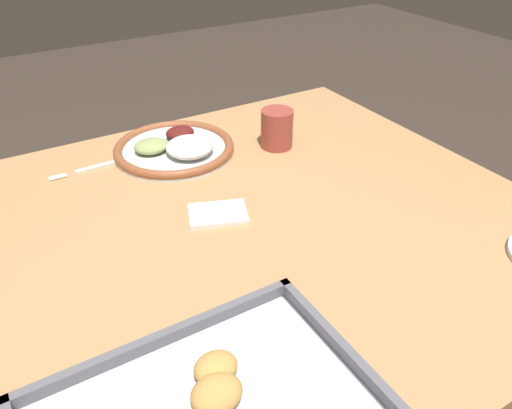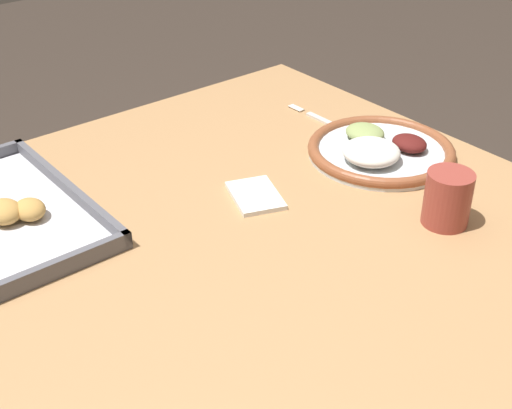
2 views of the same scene
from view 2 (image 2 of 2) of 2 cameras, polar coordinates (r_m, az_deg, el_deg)
dining_table at (r=1.16m, az=0.34°, el=-6.44°), size 0.99×0.94×0.75m
dinner_plate at (r=1.29m, az=9.89°, el=4.34°), size 0.26×0.26×0.05m
fork at (r=1.41m, az=5.73°, el=6.56°), size 0.19×0.02×0.00m
drinking_cup at (r=1.11m, az=15.08°, el=0.47°), size 0.07×0.07×0.09m
napkin at (r=1.15m, az=-0.05°, el=0.72°), size 0.12×0.10×0.01m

